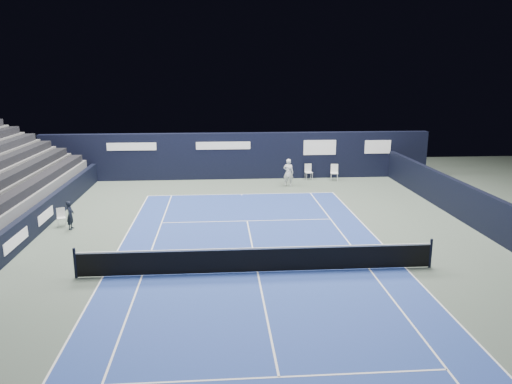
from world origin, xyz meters
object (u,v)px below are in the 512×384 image
tennis_net (258,259)px  line_judge_chair (61,216)px  folding_chair_back_b (334,171)px  folding_chair_back_a (308,171)px  tennis_player (288,172)px

tennis_net → line_judge_chair: bearing=144.1°
folding_chair_back_b → tennis_net: tennis_net is taller
tennis_net → folding_chair_back_b: bearing=67.5°
folding_chair_back_a → tennis_player: size_ratio=0.60×
tennis_player → tennis_net: bearing=-102.4°
folding_chair_back_b → line_judge_chair: 17.60m
folding_chair_back_b → tennis_player: size_ratio=0.62×
folding_chair_back_a → line_judge_chair: bearing=-151.3°
folding_chair_back_a → line_judge_chair: folding_chair_back_a is taller
folding_chair_back_a → folding_chair_back_b: bearing=-22.2°
tennis_net → tennis_player: tennis_player is taller
folding_chair_back_a → line_judge_chair: size_ratio=1.23×
line_judge_chair → tennis_player: tennis_player is taller
folding_chair_back_a → line_judge_chair: 16.46m
folding_chair_back_b → line_judge_chair: bearing=-138.6°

